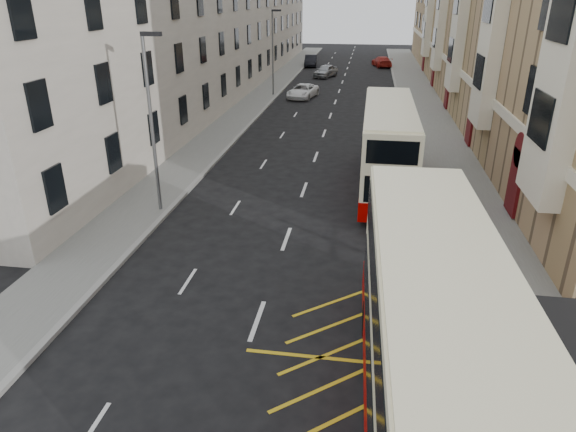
% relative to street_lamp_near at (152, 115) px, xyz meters
% --- Properties ---
extents(ground, '(200.00, 200.00, 0.00)m').
position_rel_street_lamp_near_xyz_m(ground, '(6.35, -12.00, -4.64)').
color(ground, black).
rests_on(ground, ground).
extents(pavement_right, '(4.00, 120.00, 0.15)m').
position_rel_street_lamp_near_xyz_m(pavement_right, '(14.35, 18.00, -4.56)').
color(pavement_right, slate).
rests_on(pavement_right, ground).
extents(pavement_left, '(3.00, 120.00, 0.15)m').
position_rel_street_lamp_near_xyz_m(pavement_left, '(-1.15, 18.00, -4.56)').
color(pavement_left, slate).
rests_on(pavement_left, ground).
extents(kerb_right, '(0.25, 120.00, 0.15)m').
position_rel_street_lamp_near_xyz_m(kerb_right, '(12.35, 18.00, -4.56)').
color(kerb_right, gray).
rests_on(kerb_right, ground).
extents(kerb_left, '(0.25, 120.00, 0.15)m').
position_rel_street_lamp_near_xyz_m(kerb_left, '(0.35, 18.00, -4.56)').
color(kerb_left, gray).
rests_on(kerb_left, ground).
extents(road_markings, '(10.00, 110.00, 0.01)m').
position_rel_street_lamp_near_xyz_m(road_markings, '(6.35, 33.00, -4.63)').
color(road_markings, silver).
rests_on(road_markings, ground).
extents(terrace_right, '(10.75, 79.00, 15.25)m').
position_rel_street_lamp_near_xyz_m(terrace_right, '(21.23, 33.38, 2.88)').
color(terrace_right, '#A3835E').
rests_on(terrace_right, ground).
extents(terrace_left, '(9.18, 79.00, 13.25)m').
position_rel_street_lamp_near_xyz_m(terrace_left, '(-7.08, 33.50, 1.88)').
color(terrace_left, beige).
rests_on(terrace_left, ground).
extents(guard_railing, '(0.06, 6.56, 1.01)m').
position_rel_street_lamp_near_xyz_m(guard_railing, '(12.60, -6.25, -3.78)').
color(guard_railing, red).
rests_on(guard_railing, pavement_right).
extents(street_lamp_near, '(0.93, 0.18, 8.00)m').
position_rel_street_lamp_near_xyz_m(street_lamp_near, '(0.00, 0.00, 0.00)').
color(street_lamp_near, slate).
rests_on(street_lamp_near, pavement_left).
extents(street_lamp_far, '(0.93, 0.18, 8.00)m').
position_rel_street_lamp_near_xyz_m(street_lamp_far, '(0.00, 30.00, 0.00)').
color(street_lamp_far, slate).
rests_on(street_lamp_far, pavement_left).
extents(double_decker_front, '(3.10, 12.10, 4.80)m').
position_rel_street_lamp_near_xyz_m(double_decker_front, '(11.17, -11.96, -2.19)').
color(double_decker_front, '#FEF4C5').
rests_on(double_decker_front, ground).
extents(double_decker_rear, '(2.60, 11.11, 4.43)m').
position_rel_street_lamp_near_xyz_m(double_decker_rear, '(10.58, 4.98, -2.38)').
color(double_decker_rear, '#FEF4C5').
rests_on(double_decker_rear, ground).
extents(pedestrian_mid, '(1.02, 0.85, 1.92)m').
position_rel_street_lamp_near_xyz_m(pedestrian_mid, '(15.29, -9.21, -3.53)').
color(pedestrian_mid, black).
rests_on(pedestrian_mid, pavement_right).
extents(pedestrian_far, '(1.12, 0.97, 1.80)m').
position_rel_street_lamp_near_xyz_m(pedestrian_far, '(12.70, -4.94, -3.58)').
color(pedestrian_far, black).
rests_on(pedestrian_far, pavement_right).
extents(white_van, '(3.04, 5.12, 1.33)m').
position_rel_street_lamp_near_xyz_m(white_van, '(3.01, 29.55, -3.97)').
color(white_van, white).
rests_on(white_van, ground).
extents(car_silver, '(3.17, 4.77, 1.51)m').
position_rel_street_lamp_near_xyz_m(car_silver, '(4.08, 43.33, -3.88)').
color(car_silver, '#9B9FA3').
rests_on(car_silver, ground).
extents(car_dark, '(1.95, 4.82, 1.56)m').
position_rel_street_lamp_near_xyz_m(car_dark, '(1.15, 53.10, -3.86)').
color(car_dark, black).
rests_on(car_dark, ground).
extents(car_red, '(3.07, 5.26, 1.43)m').
position_rel_street_lamp_near_xyz_m(car_red, '(11.02, 54.18, -3.92)').
color(car_red, '#A91F17').
rests_on(car_red, ground).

